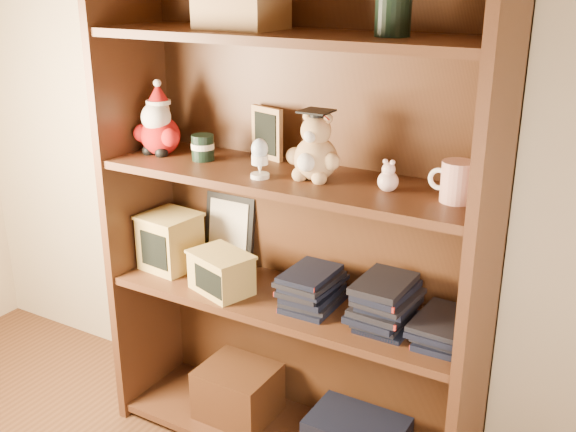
# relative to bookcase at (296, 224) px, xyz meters

# --- Properties ---
(bookcase) EXTENTS (1.20, 0.35, 1.60)m
(bookcase) POSITION_rel_bookcase_xyz_m (0.00, 0.00, 0.00)
(bookcase) COLOR #482714
(bookcase) RESTS_ON ground
(shelf_lower) EXTENTS (1.14, 0.33, 0.02)m
(shelf_lower) POSITION_rel_bookcase_xyz_m (0.00, -0.05, -0.24)
(shelf_lower) COLOR #482714
(shelf_lower) RESTS_ON ground
(shelf_upper) EXTENTS (1.14, 0.33, 0.02)m
(shelf_upper) POSITION_rel_bookcase_xyz_m (0.00, -0.05, 0.16)
(shelf_upper) COLOR #482714
(shelf_upper) RESTS_ON ground
(santa_plush) EXTENTS (0.17, 0.13, 0.25)m
(santa_plush) POSITION_rel_bookcase_xyz_m (-0.47, -0.06, 0.26)
(santa_plush) COLOR #A50F0F
(santa_plush) RESTS_ON shelf_upper
(teachers_tin) EXTENTS (0.07, 0.07, 0.08)m
(teachers_tin) POSITION_rel_bookcase_xyz_m (-0.30, -0.05, 0.21)
(teachers_tin) COLOR black
(teachers_tin) RESTS_ON shelf_upper
(chalkboard_plaque) EXTENTS (0.13, 0.09, 0.16)m
(chalkboard_plaque) POSITION_rel_bookcase_xyz_m (-0.14, 0.06, 0.25)
(chalkboard_plaque) COLOR #9E7547
(chalkboard_plaque) RESTS_ON shelf_upper
(egg_cup) EXTENTS (0.05, 0.05, 0.11)m
(egg_cup) POSITION_rel_bookcase_xyz_m (-0.05, -0.13, 0.23)
(egg_cup) COLOR white
(egg_cup) RESTS_ON shelf_upper
(grad_teddy_bear) EXTENTS (0.17, 0.14, 0.20)m
(grad_teddy_bear) POSITION_rel_bookcase_xyz_m (0.09, -0.06, 0.25)
(grad_teddy_bear) COLOR tan
(grad_teddy_bear) RESTS_ON shelf_upper
(pink_figurine) EXTENTS (0.06, 0.06, 0.09)m
(pink_figurine) POSITION_rel_bookcase_xyz_m (0.31, -0.05, 0.20)
(pink_figurine) COLOR beige
(pink_figurine) RESTS_ON shelf_upper
(teacher_mug) EXTENTS (0.12, 0.08, 0.11)m
(teacher_mug) POSITION_rel_bookcase_xyz_m (0.50, -0.05, 0.22)
(teacher_mug) COLOR silver
(teacher_mug) RESTS_ON shelf_upper
(certificate_frame) EXTENTS (0.19, 0.05, 0.24)m
(certificate_frame) POSITION_rel_bookcase_xyz_m (-0.31, 0.09, -0.11)
(certificate_frame) COLOR black
(certificate_frame) RESTS_ON shelf_lower
(treats_box) EXTENTS (0.19, 0.19, 0.19)m
(treats_box) POSITION_rel_bookcase_xyz_m (-0.46, -0.05, -0.13)
(treats_box) COLOR tan
(treats_box) RESTS_ON shelf_lower
(pencils_box) EXTENTS (0.23, 0.19, 0.13)m
(pencils_box) POSITION_rel_bookcase_xyz_m (-0.20, -0.12, -0.16)
(pencils_box) COLOR tan
(pencils_box) RESTS_ON shelf_lower
(book_stack_left) EXTENTS (0.14, 0.20, 0.11)m
(book_stack_left) POSITION_rel_bookcase_xyz_m (0.09, -0.05, -0.17)
(book_stack_left) COLOR black
(book_stack_left) RESTS_ON shelf_lower
(book_stack_mid) EXTENTS (0.14, 0.20, 0.13)m
(book_stack_mid) POSITION_rel_bookcase_xyz_m (0.33, -0.05, -0.16)
(book_stack_mid) COLOR black
(book_stack_mid) RESTS_ON shelf_lower
(book_stack_right) EXTENTS (0.14, 0.20, 0.06)m
(book_stack_right) POSITION_rel_bookcase_xyz_m (0.50, -0.05, -0.20)
(book_stack_right) COLOR black
(book_stack_right) RESTS_ON shelf_lower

